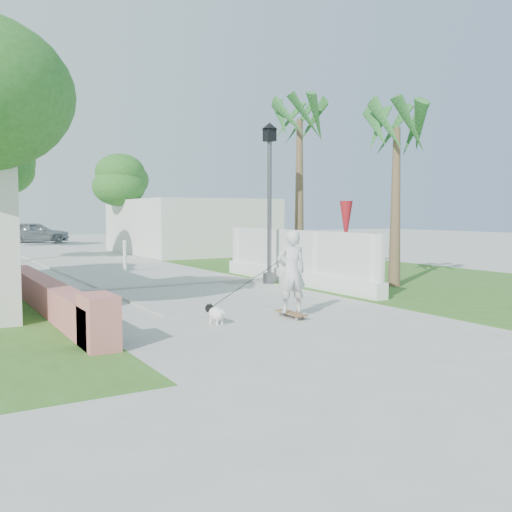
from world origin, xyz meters
TOP-DOWN VIEW (x-y plane):
  - ground at (0.00, 0.00)m, footprint 90.00×90.00m
  - path_strip at (0.00, 20.00)m, footprint 3.20×36.00m
  - curb at (0.00, 6.00)m, footprint 6.50×0.25m
  - grass_right at (7.00, 8.00)m, footprint 8.00×20.00m
  - pink_wall at (-3.30, 3.55)m, footprint 0.45×8.20m
  - lattice_fence at (3.40, 5.00)m, footprint 0.35×7.00m
  - building_right at (6.00, 18.00)m, footprint 6.00×8.00m
  - street_lamp at (2.90, 5.50)m, footprint 0.44×0.44m
  - bollard at (0.20, 10.00)m, footprint 0.14×0.14m
  - patio_umbrella at (4.80, 4.50)m, footprint 0.36×0.36m
  - tree_path_right at (3.22, 19.98)m, footprint 3.00×3.00m
  - palm_far at (4.60, 6.50)m, footprint 1.80×1.80m
  - palm_near at (5.40, 3.20)m, footprint 1.80×1.80m
  - skateboarder at (0.09, 0.95)m, footprint 1.83×0.83m
  - dog at (-1.02, 1.03)m, footprint 0.32×0.52m
  - parked_car at (0.94, 30.84)m, footprint 4.32×2.28m

SIDE VIEW (x-z plane):
  - ground at x=0.00m, z-range 0.00..0.00m
  - grass_right at x=7.00m, z-range 0.00..0.01m
  - path_strip at x=0.00m, z-range 0.00..0.06m
  - curb at x=0.00m, z-range 0.00..0.10m
  - dog at x=-1.02m, z-range 0.02..0.38m
  - pink_wall at x=-3.30m, z-range -0.09..0.71m
  - lattice_fence at x=3.40m, z-range -0.21..1.29m
  - bollard at x=0.20m, z-range 0.04..1.13m
  - parked_car at x=0.94m, z-range 0.00..1.40m
  - skateboarder at x=0.09m, z-range -0.05..1.59m
  - building_right at x=6.00m, z-range 0.00..2.60m
  - patio_umbrella at x=4.80m, z-range 0.54..2.84m
  - street_lamp at x=2.90m, z-range 0.21..4.65m
  - tree_path_right at x=3.22m, z-range 1.10..5.89m
  - palm_near at x=5.40m, z-range 1.60..6.30m
  - palm_far at x=4.60m, z-range 1.83..7.13m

